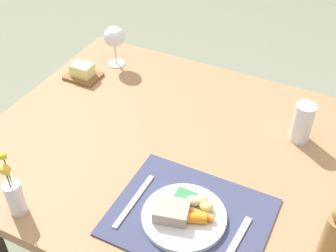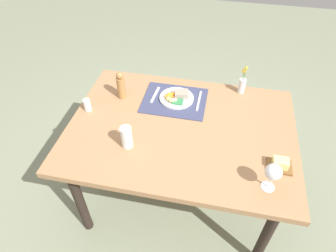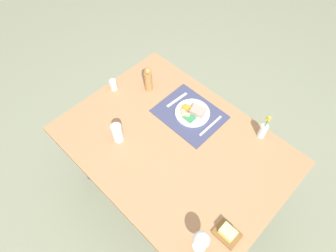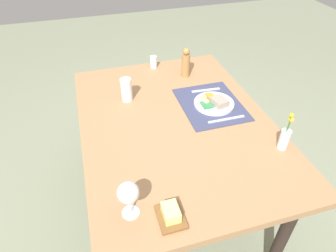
# 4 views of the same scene
# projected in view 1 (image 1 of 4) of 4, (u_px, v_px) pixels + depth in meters

# --- Properties ---
(dining_table) EXTENTS (1.38, 1.00, 0.73)m
(dining_table) POSITION_uv_depth(u_px,v_px,m) (195.00, 171.00, 1.45)
(dining_table) COLOR #A67951
(dining_table) RESTS_ON ground_plane
(placemat) EXTENTS (0.42, 0.34, 0.01)m
(placemat) POSITION_uv_depth(u_px,v_px,m) (190.00, 217.00, 1.21)
(placemat) COLOR #3B4060
(placemat) RESTS_ON dining_table
(dinner_plate) EXTENTS (0.23, 0.23, 0.05)m
(dinner_plate) POSITION_uv_depth(u_px,v_px,m) (184.00, 214.00, 1.19)
(dinner_plate) COLOR silver
(dinner_plate) RESTS_ON placemat
(fork) EXTENTS (0.02, 0.21, 0.00)m
(fork) POSITION_uv_depth(u_px,v_px,m) (134.00, 201.00, 1.24)
(fork) COLOR silver
(fork) RESTS_ON placemat
(knife) EXTENTS (0.03, 0.18, 0.00)m
(knife) POSITION_uv_depth(u_px,v_px,m) (236.00, 242.00, 1.14)
(knife) COLOR silver
(knife) RESTS_ON placemat
(water_tumbler) EXTENTS (0.06, 0.06, 0.14)m
(water_tumbler) POSITION_uv_depth(u_px,v_px,m) (302.00, 125.00, 1.42)
(water_tumbler) COLOR silver
(water_tumbler) RESTS_ON dining_table
(flower_vase) EXTENTS (0.05, 0.05, 0.21)m
(flower_vase) POSITION_uv_depth(u_px,v_px,m) (14.00, 194.00, 1.18)
(flower_vase) COLOR silver
(flower_vase) RESTS_ON dining_table
(pepper_mill) EXTENTS (0.05, 0.05, 0.20)m
(pepper_mill) POSITION_uv_depth(u_px,v_px,m) (334.00, 236.00, 1.05)
(pepper_mill) COLOR #A87942
(pepper_mill) RESTS_ON dining_table
(butter_dish) EXTENTS (0.13, 0.10, 0.06)m
(butter_dish) POSITION_uv_depth(u_px,v_px,m) (83.00, 73.00, 1.72)
(butter_dish) COLOR brown
(butter_dish) RESTS_ON dining_table
(wine_glass) EXTENTS (0.08, 0.08, 0.17)m
(wine_glass) POSITION_uv_depth(u_px,v_px,m) (114.00, 38.00, 1.73)
(wine_glass) COLOR white
(wine_glass) RESTS_ON dining_table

